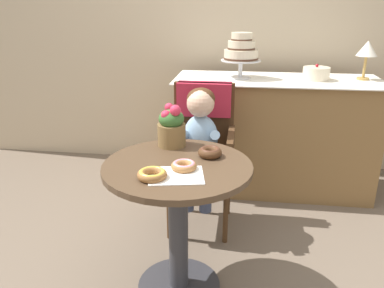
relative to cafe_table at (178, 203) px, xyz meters
name	(u,v)px	position (x,y,z in m)	size (l,w,h in m)	color
ground_plane	(179,286)	(0.00, 0.00, -0.51)	(8.00, 8.00, 0.00)	#6B5B4C
back_wall	(213,14)	(0.00, 1.85, 0.84)	(4.80, 0.10, 2.70)	#C1AD8E
cafe_table	(178,203)	(0.00, 0.00, 0.00)	(0.72, 0.72, 0.72)	#4C3826
wicker_chair	(203,132)	(0.04, 0.73, 0.13)	(0.42, 0.45, 0.95)	#472D19
seated_child	(200,135)	(0.04, 0.57, 0.17)	(0.27, 0.32, 0.73)	#8CADCC
paper_napkin	(176,175)	(0.02, -0.13, 0.21)	(0.24, 0.20, 0.00)	white
donut_front	(184,166)	(0.04, -0.06, 0.23)	(0.12, 0.12, 0.04)	#AD7542
donut_mid	(210,152)	(0.14, 0.12, 0.24)	(0.12, 0.12, 0.05)	#4C2D19
donut_side	(152,174)	(-0.08, -0.17, 0.23)	(0.13, 0.13, 0.04)	#936033
flower_vase	(172,126)	(-0.07, 0.25, 0.32)	(0.15, 0.15, 0.23)	brown
display_counter	(273,135)	(0.55, 1.30, -0.05)	(1.56, 0.62, 0.90)	olive
tiered_cake_stand	(241,51)	(0.27, 1.30, 0.59)	(0.30, 0.30, 0.34)	silver
round_layer_cake	(316,73)	(0.83, 1.30, 0.44)	(0.20, 0.20, 0.12)	beige
table_lamp	(367,50)	(1.18, 1.36, 0.61)	(0.15, 0.15, 0.28)	#B28C47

